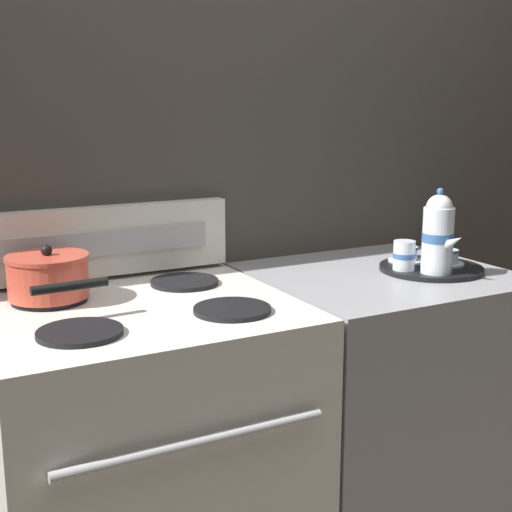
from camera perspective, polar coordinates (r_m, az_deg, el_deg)
wall_back at (r=2.17m, az=-3.59°, el=3.78°), size 6.00×0.05×2.20m
stove at (r=1.94m, az=-8.87°, el=-17.29°), size 0.76×0.68×0.94m
control_panel at (r=2.02m, az=-12.27°, el=1.16°), size 0.74×0.05×0.19m
side_counter at (r=2.26m, az=9.61°, el=-12.89°), size 0.70×0.66×0.93m
saucepan at (r=1.83m, az=-16.27°, el=-1.55°), size 0.20×0.30×0.13m
serving_tray at (r=2.15m, az=13.82°, el=-0.96°), size 0.30×0.30×0.01m
teapot at (r=2.05m, az=14.38°, el=1.75°), size 0.09×0.14×0.24m
teacup_left at (r=2.18m, az=14.99°, el=-0.09°), size 0.11×0.11×0.05m
teacup_right at (r=2.19m, az=11.91°, el=0.14°), size 0.11×0.11×0.05m
creamer_jug at (r=2.08m, az=11.76°, el=0.05°), size 0.06×0.06×0.08m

